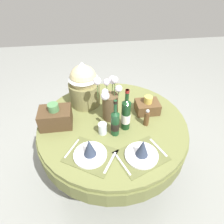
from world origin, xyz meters
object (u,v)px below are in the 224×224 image
at_px(flower_vase, 110,102).
at_px(woven_basket_side_left, 56,117).
at_px(dining_table, 112,132).
at_px(woven_basket_side_right, 147,106).
at_px(wine_bottle_left, 126,114).
at_px(pepper_mill, 147,118).
at_px(place_setting_right, 142,152).
at_px(place_setting_left, 90,151).
at_px(tumbler_near_left, 103,128).
at_px(wine_bottle_right, 115,123).
at_px(gift_tub_back_left, 84,83).

xyz_separation_m(flower_vase, woven_basket_side_left, (-0.45, -0.02, -0.09)).
bearing_deg(dining_table, woven_basket_side_right, 16.08).
relative_size(dining_table, woven_basket_side_right, 6.30).
bearing_deg(wine_bottle_left, flower_vase, 128.67).
relative_size(dining_table, woven_basket_side_left, 5.00).
bearing_deg(woven_basket_side_right, pepper_mill, -108.18).
bearing_deg(woven_basket_side_left, wine_bottle_left, -11.47).
bearing_deg(place_setting_right, flower_vase, 110.93).
bearing_deg(wine_bottle_left, woven_basket_side_right, 37.76).
relative_size(place_setting_left, woven_basket_side_left, 1.64).
height_order(place_setting_left, place_setting_right, same).
relative_size(tumbler_near_left, woven_basket_side_right, 0.47).
distance_m(dining_table, place_setting_left, 0.43).
xyz_separation_m(wine_bottle_right, tumbler_near_left, (-0.09, 0.02, -0.07)).
height_order(place_setting_left, woven_basket_side_left, woven_basket_side_left).
bearing_deg(wine_bottle_left, tumbler_near_left, -169.23).
height_order(wine_bottle_left, gift_tub_back_left, gift_tub_back_left).
height_order(flower_vase, wine_bottle_left, flower_vase).
height_order(flower_vase, woven_basket_side_right, flower_vase).
distance_m(flower_vase, wine_bottle_left, 0.18).
bearing_deg(flower_vase, woven_basket_side_left, -177.00).
height_order(place_setting_left, flower_vase, flower_vase).
height_order(dining_table, gift_tub_back_left, gift_tub_back_left).
bearing_deg(place_setting_left, gift_tub_back_left, 90.99).
xyz_separation_m(wine_bottle_left, pepper_mill, (0.18, 0.01, -0.07)).
height_order(place_setting_left, tumbler_near_left, place_setting_left).
bearing_deg(woven_basket_side_right, woven_basket_side_left, -175.13).
xyz_separation_m(place_setting_left, pepper_mill, (0.48, 0.26, 0.03)).
distance_m(dining_table, woven_basket_side_left, 0.51).
bearing_deg(wine_bottle_left, pepper_mill, 3.76).
height_order(place_setting_left, gift_tub_back_left, gift_tub_back_left).
xyz_separation_m(tumbler_near_left, woven_basket_side_left, (-0.37, 0.15, 0.03)).
bearing_deg(woven_basket_side_left, flower_vase, 3.00).
height_order(woven_basket_side_left, woven_basket_side_right, woven_basket_side_left).
bearing_deg(gift_tub_back_left, flower_vase, -50.94).
relative_size(dining_table, place_setting_left, 3.04).
bearing_deg(pepper_mill, tumbler_near_left, -172.59).
relative_size(dining_table, gift_tub_back_left, 3.05).
bearing_deg(gift_tub_back_left, place_setting_right, -61.75).
bearing_deg(tumbler_near_left, wine_bottle_left, 10.77).
height_order(flower_vase, pepper_mill, flower_vase).
relative_size(pepper_mill, woven_basket_side_right, 0.79).
height_order(wine_bottle_right, tumbler_near_left, wine_bottle_right).
xyz_separation_m(flower_vase, pepper_mill, (0.29, -0.13, -0.10)).
distance_m(wine_bottle_left, wine_bottle_right, 0.12).
bearing_deg(woven_basket_side_right, wine_bottle_right, -144.21).
relative_size(dining_table, wine_bottle_left, 3.49).
distance_m(dining_table, tumbler_near_left, 0.24).
xyz_separation_m(dining_table, place_setting_right, (0.15, -0.39, 0.17)).
height_order(gift_tub_back_left, woven_basket_side_right, gift_tub_back_left).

